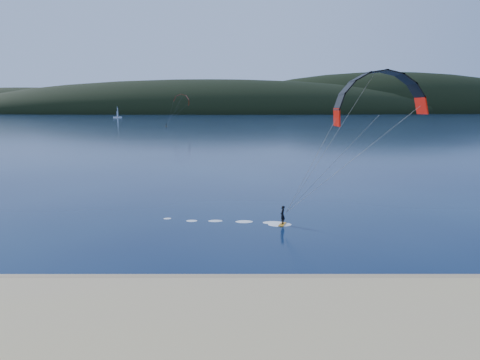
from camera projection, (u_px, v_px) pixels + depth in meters
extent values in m
plane|color=#061333|center=(187.00, 323.00, 20.10)|extent=(1800.00, 1800.00, 0.00)
cube|color=#987E58|center=(197.00, 283.00, 24.53)|extent=(220.00, 2.50, 0.10)
ellipsoid|color=black|center=(208.00, 113.00, 730.39)|extent=(840.00, 280.00, 110.00)
ellipsoid|color=black|center=(386.00, 113.00, 770.05)|extent=(600.00, 240.00, 140.00)
ellipsoid|color=black|center=(27.00, 113.00, 789.37)|extent=(520.00, 220.00, 90.00)
cube|color=orange|center=(282.00, 224.00, 36.91)|extent=(0.80, 1.34, 0.07)
imported|color=black|center=(282.00, 215.00, 36.77)|extent=(0.54, 0.67, 1.57)
cylinder|color=gray|center=(328.00, 168.00, 33.23)|extent=(0.02, 0.02, 11.19)
cube|color=orange|center=(166.00, 126.00, 229.12)|extent=(1.35, 1.24, 0.08)
imported|color=black|center=(166.00, 125.00, 228.98)|extent=(1.06, 1.03, 1.71)
cylinder|color=gray|center=(174.00, 113.00, 226.28)|extent=(0.02, 0.02, 14.30)
cube|color=white|center=(118.00, 117.00, 416.99)|extent=(7.74, 2.53, 1.35)
cylinder|color=white|center=(117.00, 112.00, 416.12)|extent=(0.19, 0.19, 10.64)
cube|color=white|center=(118.00, 112.00, 417.45)|extent=(0.06, 2.51, 7.74)
cube|color=white|center=(117.00, 114.00, 414.91)|extent=(0.06, 1.93, 4.84)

